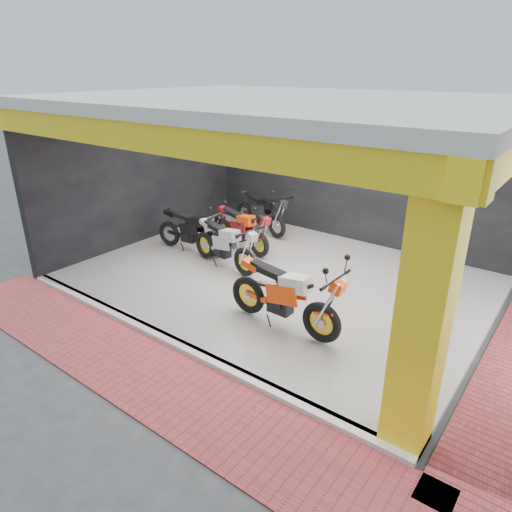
{
  "coord_description": "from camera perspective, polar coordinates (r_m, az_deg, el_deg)",
  "views": [
    {
      "loc": [
        4.89,
        -5.2,
        4.18
      ],
      "look_at": [
        0.11,
        1.08,
        0.9
      ],
      "focal_mm": 32.0,
      "sensor_mm": 36.0,
      "label": 1
    }
  ],
  "objects": [
    {
      "name": "moto_row_c",
      "position": [
        10.34,
        0.41,
        3.01
      ],
      "size": [
        2.13,
        1.11,
        1.24
      ],
      "primitive_type": null,
      "rotation": [
        0.0,
        0.0,
        -0.18
      ],
      "color": "#B0121A",
      "rests_on": "showroom_floor"
    },
    {
      "name": "paver_front",
      "position": [
        7.27,
        -14.97,
        -13.27
      ],
      "size": [
        9.0,
        1.4,
        0.03
      ],
      "primitive_type": "cube",
      "color": "maroon",
      "rests_on": "ground"
    },
    {
      "name": "moto_row_b",
      "position": [
        10.43,
        -5.43,
        3.08
      ],
      "size": [
        2.1,
        0.97,
        1.24
      ],
      "primitive_type": null,
      "rotation": [
        0.0,
        0.0,
        0.11
      ],
      "color": "black",
      "rests_on": "showroom_floor"
    },
    {
      "name": "back_wall",
      "position": [
        11.66,
        11.83,
        10.06
      ],
      "size": [
        8.2,
        0.2,
        3.5
      ],
      "primitive_type": "cube",
      "color": "black",
      "rests_on": "ground"
    },
    {
      "name": "ground",
      "position": [
        8.28,
        -5.16,
        -7.88
      ],
      "size": [
        80.0,
        80.0,
        0.0
      ],
      "primitive_type": "plane",
      "color": "#2D2D30",
      "rests_on": "ground"
    },
    {
      "name": "corner_column",
      "position": [
        5.2,
        20.28,
        -6.84
      ],
      "size": [
        0.5,
        0.5,
        3.5
      ],
      "primitive_type": "cube",
      "color": "yellow",
      "rests_on": "ground"
    },
    {
      "name": "moto_row_d",
      "position": [
        11.55,
        2.65,
        5.2
      ],
      "size": [
        2.22,
        1.27,
        1.28
      ],
      "primitive_type": null,
      "rotation": [
        0.0,
        0.0,
        -0.25
      ],
      "color": "black",
      "rests_on": "showroom_floor"
    },
    {
      "name": "floor_kerb",
      "position": [
        7.65,
        -10.38,
        -10.54
      ],
      "size": [
        8.0,
        0.2,
        0.1
      ],
      "primitive_type": "cube",
      "color": "silver",
      "rests_on": "ground"
    },
    {
      "name": "moto_hero",
      "position": [
        7.14,
        8.34,
        -5.91
      ],
      "size": [
        2.32,
        0.9,
        1.41
      ],
      "primitive_type": null,
      "rotation": [
        0.0,
        0.0,
        -0.02
      ],
      "color": "#FF420A",
      "rests_on": "showroom_floor"
    },
    {
      "name": "moto_row_a",
      "position": [
        9.37,
        -1.44,
        0.95
      ],
      "size": [
        2.15,
        1.07,
        1.26
      ],
      "primitive_type": null,
      "rotation": [
        0.0,
        0.0,
        -0.16
      ],
      "color": "#A6A8AD",
      "rests_on": "showroom_floor"
    },
    {
      "name": "header_beam_front",
      "position": [
        6.51,
        -12.29,
        14.3
      ],
      "size": [
        8.4,
        0.3,
        0.4
      ],
      "primitive_type": "cube",
      "color": "yellow",
      "rests_on": "corner_column"
    },
    {
      "name": "left_wall",
      "position": [
        11.78,
        -13.89,
        10.0
      ],
      "size": [
        0.2,
        6.2,
        3.5
      ],
      "primitive_type": "cube",
      "color": "black",
      "rests_on": "ground"
    },
    {
      "name": "showroom_floor",
      "position": [
        9.64,
        2.83,
        -2.84
      ],
      "size": [
        8.0,
        6.0,
        0.1
      ],
      "primitive_type": "cube",
      "color": "silver",
      "rests_on": "ground"
    },
    {
      "name": "showroom_ceiling",
      "position": [
        8.73,
        3.3,
        18.71
      ],
      "size": [
        8.4,
        6.4,
        0.2
      ],
      "primitive_type": "cube",
      "color": "beige",
      "rests_on": "corner_column"
    }
  ]
}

